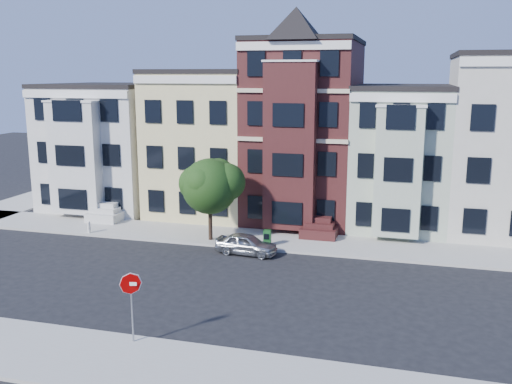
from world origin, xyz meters
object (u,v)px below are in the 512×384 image
(parked_car, at_px, (246,244))
(street_tree, at_px, (210,190))
(stop_sign, at_px, (132,303))
(newspaper_box, at_px, (267,238))
(fire_hydrant, at_px, (89,228))

(parked_car, bearing_deg, street_tree, 63.11)
(parked_car, xyz_separation_m, stop_sign, (-0.99, -11.69, 1.08))
(street_tree, xyz_separation_m, newspaper_box, (3.63, -0.31, -2.60))
(parked_car, relative_size, newspaper_box, 3.78)
(newspaper_box, relative_size, fire_hydrant, 1.54)
(stop_sign, bearing_deg, street_tree, 83.81)
(fire_hydrant, bearing_deg, parked_car, -5.88)
(street_tree, distance_m, newspaper_box, 4.47)
(parked_car, relative_size, stop_sign, 1.15)
(newspaper_box, distance_m, fire_hydrant, 11.54)
(street_tree, distance_m, fire_hydrant, 8.40)
(newspaper_box, distance_m, stop_sign, 13.30)
(parked_car, distance_m, newspaper_box, 1.67)
(fire_hydrant, xyz_separation_m, stop_sign, (9.69, -12.79, 1.23))
(newspaper_box, bearing_deg, street_tree, 170.94)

